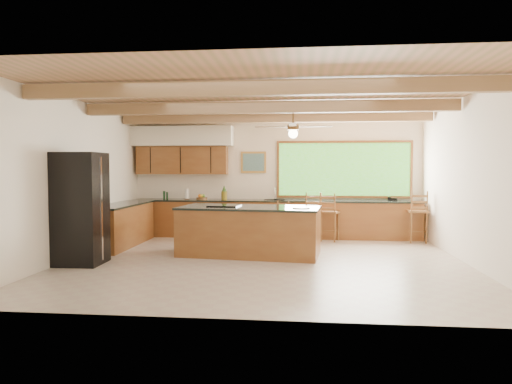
# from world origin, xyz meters

# --- Properties ---
(ground) EXTENTS (7.20, 7.20, 0.00)m
(ground) POSITION_xyz_m (0.00, 0.00, 0.00)
(ground) COLOR #BAAE9A
(ground) RESTS_ON ground
(room_shell) EXTENTS (7.27, 6.54, 3.02)m
(room_shell) POSITION_xyz_m (-0.17, 0.65, 2.21)
(room_shell) COLOR white
(room_shell) RESTS_ON ground
(counter_run) EXTENTS (7.12, 3.10, 1.28)m
(counter_run) POSITION_xyz_m (-0.82, 2.52, 0.46)
(counter_run) COLOR brown
(counter_run) RESTS_ON ground
(island) EXTENTS (2.84, 1.56, 0.97)m
(island) POSITION_xyz_m (-0.34, 0.60, 0.48)
(island) COLOR brown
(island) RESTS_ON ground
(refrigerator) EXTENTS (0.79, 0.77, 1.98)m
(refrigerator) POSITION_xyz_m (-3.22, -0.58, 0.99)
(refrigerator) COLOR black
(refrigerator) RESTS_ON ground
(bar_stool_a) EXTENTS (0.44, 0.44, 1.15)m
(bar_stool_a) POSITION_xyz_m (0.92, 2.39, 0.68)
(bar_stool_a) COLOR brown
(bar_stool_a) RESTS_ON ground
(bar_stool_b) EXTENTS (0.46, 0.46, 0.97)m
(bar_stool_b) POSITION_xyz_m (0.32, 2.01, 0.57)
(bar_stool_b) COLOR brown
(bar_stool_b) RESTS_ON ground
(bar_stool_c) EXTENTS (0.52, 0.52, 1.13)m
(bar_stool_c) POSITION_xyz_m (1.32, 2.39, 0.67)
(bar_stool_c) COLOR brown
(bar_stool_c) RESTS_ON ground
(bar_stool_d) EXTENTS (0.43, 0.43, 1.19)m
(bar_stool_d) POSITION_xyz_m (3.30, 2.39, 0.70)
(bar_stool_d) COLOR brown
(bar_stool_d) RESTS_ON ground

